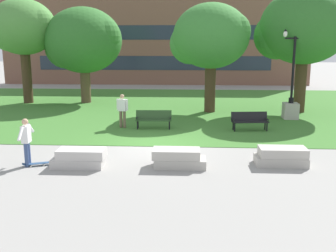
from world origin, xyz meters
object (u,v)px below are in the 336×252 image
at_px(concrete_block_right, 282,157).
at_px(person_bystander_near_lawn, 122,109).
at_px(concrete_block_center, 80,158).
at_px(park_bench_near_right, 250,120).
at_px(lamp_post_right, 291,101).
at_px(person_skateboarder, 26,139).
at_px(skateboard, 37,163).
at_px(park_bench_near_left, 154,118).
at_px(concrete_block_left, 178,158).

bearing_deg(concrete_block_right, person_bystander_near_lawn, 139.14).
relative_size(concrete_block_center, park_bench_near_right, 1.00).
xyz_separation_m(concrete_block_right, lamp_post_right, (2.43, 8.66, 0.72)).
distance_m(person_skateboarder, person_bystander_near_lawn, 6.81).
relative_size(skateboard, lamp_post_right, 0.21).
xyz_separation_m(person_skateboarder, skateboard, (0.32, 0.03, -0.89)).
xyz_separation_m(concrete_block_right, person_skateboarder, (-9.00, -0.62, 0.67)).
relative_size(concrete_block_right, lamp_post_right, 0.36).
distance_m(park_bench_near_left, lamp_post_right, 8.10).
distance_m(person_skateboarder, park_bench_near_right, 10.65).
xyz_separation_m(person_skateboarder, lamp_post_right, (11.43, 9.28, 0.06)).
height_order(concrete_block_left, park_bench_near_left, park_bench_near_left).
height_order(skateboard, person_bystander_near_lawn, person_bystander_near_lawn).
height_order(skateboard, park_bench_near_left, park_bench_near_left).
bearing_deg(person_skateboarder, concrete_block_center, 1.27).
xyz_separation_m(concrete_block_right, skateboard, (-8.68, -0.59, -0.22)).
height_order(concrete_block_center, skateboard, concrete_block_center).
height_order(concrete_block_right, person_skateboarder, person_skateboarder).
height_order(concrete_block_left, concrete_block_right, same).
bearing_deg(concrete_block_left, lamp_post_right, 56.08).
bearing_deg(concrete_block_right, lamp_post_right, 74.34).
bearing_deg(concrete_block_right, park_bench_near_left, 131.80).
relative_size(concrete_block_center, park_bench_near_left, 1.02).
xyz_separation_m(person_skateboarder, park_bench_near_right, (8.67, 6.16, -0.43)).
relative_size(concrete_block_left, skateboard, 1.83).
xyz_separation_m(concrete_block_center, person_bystander_near_lawn, (0.44, 6.37, 0.68)).
distance_m(concrete_block_center, person_bystander_near_lawn, 6.42).
distance_m(park_bench_near_left, person_bystander_near_lawn, 1.66).
height_order(person_skateboarder, skateboard, person_skateboarder).
bearing_deg(park_bench_near_right, park_bench_near_left, 178.02).
bearing_deg(concrete_block_center, person_skateboarder, -178.73).
distance_m(skateboard, park_bench_near_right, 10.37).
bearing_deg(concrete_block_right, park_bench_near_right, 93.34).
relative_size(concrete_block_center, lamp_post_right, 0.37).
bearing_deg(concrete_block_center, park_bench_near_left, 72.09).
bearing_deg(lamp_post_right, concrete_block_right, -105.66).
bearing_deg(concrete_block_left, concrete_block_center, -177.23).
height_order(concrete_block_right, park_bench_near_left, park_bench_near_left).
bearing_deg(park_bench_near_right, concrete_block_right, -86.66).
distance_m(concrete_block_left, lamp_post_right, 10.96).
bearing_deg(person_skateboarder, park_bench_near_right, 35.39).
relative_size(concrete_block_center, person_skateboarder, 1.08).
distance_m(park_bench_near_left, park_bench_near_right, 4.78).
bearing_deg(concrete_block_center, skateboard, -179.58).
relative_size(concrete_block_center, skateboard, 1.81).
xyz_separation_m(concrete_block_left, park_bench_near_right, (3.35, 5.95, 0.23)).
xyz_separation_m(concrete_block_left, skateboard, (-5.01, -0.18, -0.22)).
relative_size(park_bench_near_right, person_bystander_near_lawn, 1.08).
xyz_separation_m(concrete_block_center, park_bench_near_right, (6.81, 6.12, 0.23)).
distance_m(concrete_block_right, park_bench_near_left, 7.66).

